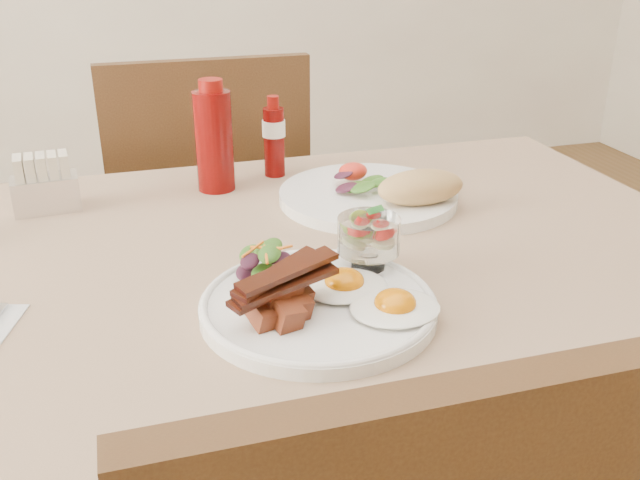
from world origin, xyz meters
TOP-DOWN VIEW (x-y plane):
  - table at (0.00, 0.00)m, footprint 1.33×0.88m
  - chair_far at (0.00, 0.66)m, footprint 0.42×0.42m
  - main_plate at (0.02, -0.15)m, footprint 0.28×0.28m
  - fried_eggs at (0.08, -0.17)m, footprint 0.17×0.19m
  - bacon_potato_pile at (-0.02, -0.18)m, footprint 0.14×0.09m
  - side_salad at (-0.02, -0.08)m, footprint 0.08×0.08m
  - fruit_cup at (0.11, -0.09)m, footprint 0.08×0.08m
  - second_plate at (0.22, 0.16)m, footprint 0.29×0.29m
  - ketchup_bottle at (-0.02, 0.31)m, footprint 0.08×0.08m
  - hot_sauce_bottle at (0.09, 0.35)m, footprint 0.05×0.05m
  - sugar_caddy at (-0.30, 0.28)m, footprint 0.10×0.06m

SIDE VIEW (x-z plane):
  - chair_far at x=0.00m, z-range 0.06..0.99m
  - table at x=0.00m, z-range 0.29..1.04m
  - main_plate at x=0.02m, z-range 0.75..0.77m
  - second_plate at x=0.22m, z-range 0.73..0.81m
  - fried_eggs at x=0.08m, z-range 0.76..0.79m
  - side_salad at x=-0.02m, z-range 0.77..0.81m
  - sugar_caddy at x=-0.30m, z-range 0.75..0.84m
  - bacon_potato_pile at x=-0.02m, z-range 0.77..0.83m
  - fruit_cup at x=0.11m, z-range 0.77..0.85m
  - hot_sauce_bottle at x=0.09m, z-range 0.75..0.89m
  - ketchup_bottle at x=-0.02m, z-range 0.75..0.93m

